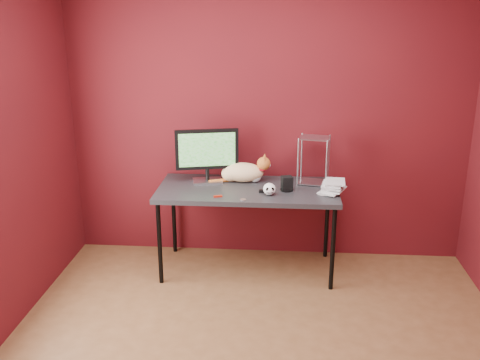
# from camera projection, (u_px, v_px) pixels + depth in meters

# --- Properties ---
(room) EXTENTS (3.52, 3.52, 2.61)m
(room) POSITION_uv_depth(u_px,v_px,m) (260.00, 150.00, 2.94)
(room) COLOR brown
(room) RESTS_ON ground
(desk) EXTENTS (1.50, 0.70, 0.75)m
(desk) POSITION_uv_depth(u_px,v_px,m) (248.00, 194.00, 4.48)
(desk) COLOR black
(desk) RESTS_ON ground
(monitor) EXTENTS (0.53, 0.22, 0.46)m
(monitor) POSITION_uv_depth(u_px,v_px,m) (207.00, 153.00, 4.53)
(monitor) COLOR #AAAAAF
(monitor) RESTS_ON desk
(cat) EXTENTS (0.53, 0.20, 0.25)m
(cat) POSITION_uv_depth(u_px,v_px,m) (243.00, 172.00, 4.60)
(cat) COLOR orange
(cat) RESTS_ON desk
(skull_mug) EXTENTS (0.10, 0.10, 0.10)m
(skull_mug) POSITION_uv_depth(u_px,v_px,m) (269.00, 189.00, 4.28)
(skull_mug) COLOR white
(skull_mug) RESTS_ON desk
(speaker) EXTENTS (0.11, 0.11, 0.12)m
(speaker) POSITION_uv_depth(u_px,v_px,m) (287.00, 184.00, 4.38)
(speaker) COLOR black
(speaker) RESTS_ON desk
(book_stack) EXTENTS (0.24, 0.26, 1.06)m
(book_stack) POSITION_uv_depth(u_px,v_px,m) (327.00, 128.00, 4.23)
(book_stack) COLOR beige
(book_stack) RESTS_ON desk
(wire_rack) EXTENTS (0.27, 0.23, 0.41)m
(wire_rack) POSITION_uv_depth(u_px,v_px,m) (314.00, 160.00, 4.52)
(wire_rack) COLOR #AAAAAF
(wire_rack) RESTS_ON desk
(pocket_knife) EXTENTS (0.07, 0.04, 0.01)m
(pocket_knife) POSITION_uv_depth(u_px,v_px,m) (218.00, 196.00, 4.25)
(pocket_knife) COLOR #A71C0C
(pocket_knife) RESTS_ON desk
(black_gadget) EXTENTS (0.05, 0.03, 0.02)m
(black_gadget) POSITION_uv_depth(u_px,v_px,m) (262.00, 191.00, 4.35)
(black_gadget) COLOR black
(black_gadget) RESTS_ON desk
(washer) EXTENTS (0.05, 0.05, 0.00)m
(washer) POSITION_uv_depth(u_px,v_px,m) (243.00, 200.00, 4.19)
(washer) COLOR #AAAAAF
(washer) RESTS_ON desk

